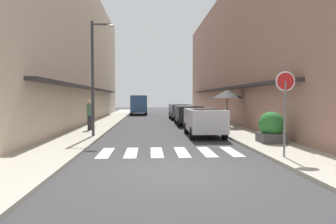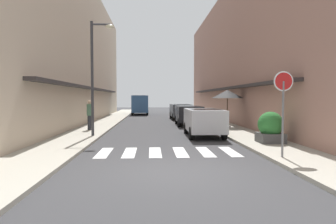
# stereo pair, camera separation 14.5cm
# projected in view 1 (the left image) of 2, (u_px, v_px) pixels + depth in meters

# --- Properties ---
(ground_plane) EXTENTS (85.62, 85.62, 0.00)m
(ground_plane) POSITION_uv_depth(u_px,v_px,m) (159.00, 124.00, 23.95)
(ground_plane) COLOR #38383A
(sidewalk_left) EXTENTS (2.30, 54.49, 0.12)m
(sidewalk_left) POSITION_uv_depth(u_px,v_px,m) (103.00, 123.00, 23.67)
(sidewalk_left) COLOR #ADA899
(sidewalk_left) RESTS_ON ground_plane
(sidewalk_right) EXTENTS (2.30, 54.49, 0.12)m
(sidewalk_right) POSITION_uv_depth(u_px,v_px,m) (213.00, 123.00, 24.22)
(sidewalk_right) COLOR #ADA899
(sidewalk_right) RESTS_ON ground_plane
(building_row_left) EXTENTS (5.50, 37.03, 11.66)m
(building_row_left) POSITION_uv_depth(u_px,v_px,m) (58.00, 51.00, 24.12)
(building_row_left) COLOR #C6B299
(building_row_left) RESTS_ON ground_plane
(building_row_right) EXTENTS (5.50, 37.03, 11.05)m
(building_row_right) POSITION_uv_depth(u_px,v_px,m) (254.00, 56.00, 25.14)
(building_row_right) COLOR #A87A6B
(building_row_right) RESTS_ON ground_plane
(crosswalk) EXTENTS (5.20, 2.20, 0.01)m
(crosswalk) POSITION_uv_depth(u_px,v_px,m) (169.00, 152.00, 11.39)
(crosswalk) COLOR silver
(crosswalk) RESTS_ON ground_plane
(parked_car_near) EXTENTS (1.86, 4.11, 1.47)m
(parked_car_near) POSITION_uv_depth(u_px,v_px,m) (204.00, 119.00, 16.08)
(parked_car_near) COLOR silver
(parked_car_near) RESTS_ON ground_plane
(parked_car_mid) EXTENTS (1.86, 4.37, 1.47)m
(parked_car_mid) POSITION_uv_depth(u_px,v_px,m) (188.00, 113.00, 22.69)
(parked_car_mid) COLOR black
(parked_car_mid) RESTS_ON ground_plane
(parked_car_far) EXTENTS (1.87, 4.13, 1.47)m
(parked_car_far) POSITION_uv_depth(u_px,v_px,m) (180.00, 110.00, 28.94)
(parked_car_far) COLOR #4C5156
(parked_car_far) RESTS_ON ground_plane
(delivery_van) EXTENTS (2.12, 5.45, 2.37)m
(delivery_van) POSITION_uv_depth(u_px,v_px,m) (139.00, 103.00, 37.60)
(delivery_van) COLOR #33598C
(delivery_van) RESTS_ON ground_plane
(round_street_sign) EXTENTS (0.65, 0.07, 2.79)m
(round_street_sign) POSITION_uv_depth(u_px,v_px,m) (285.00, 91.00, 9.79)
(round_street_sign) COLOR slate
(round_street_sign) RESTS_ON sidewalk_right
(street_lamp) EXTENTS (1.19, 0.28, 5.79)m
(street_lamp) POSITION_uv_depth(u_px,v_px,m) (96.00, 67.00, 15.30)
(street_lamp) COLOR #38383D
(street_lamp) RESTS_ON sidewalk_left
(cafe_umbrella) EXTENTS (2.10, 2.10, 2.47)m
(cafe_umbrella) POSITION_uv_depth(u_px,v_px,m) (227.00, 94.00, 20.20)
(cafe_umbrella) COLOR #262626
(cafe_umbrella) RESTS_ON sidewalk_right
(planter_corner) EXTENTS (1.09, 1.09, 1.34)m
(planter_corner) POSITION_uv_depth(u_px,v_px,m) (271.00, 128.00, 13.13)
(planter_corner) COLOR #4C4C4C
(planter_corner) RESTS_ON sidewalk_right
(pedestrian_walking_near) EXTENTS (0.34, 0.34, 1.80)m
(pedestrian_walking_near) POSITION_uv_depth(u_px,v_px,m) (90.00, 114.00, 18.21)
(pedestrian_walking_near) COLOR #282B33
(pedestrian_walking_near) RESTS_ON sidewalk_left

